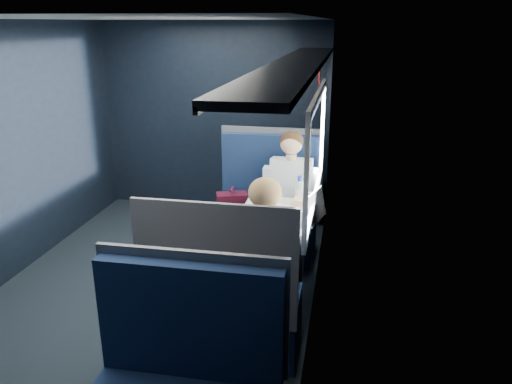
% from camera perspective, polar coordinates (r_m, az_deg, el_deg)
% --- Properties ---
extents(ground, '(2.80, 4.20, 0.01)m').
position_cam_1_polar(ground, '(4.72, -10.99, -10.39)').
color(ground, black).
extents(room_shell, '(3.00, 4.40, 2.40)m').
position_cam_1_polar(room_shell, '(4.20, -11.94, 7.53)').
color(room_shell, black).
rests_on(room_shell, ground).
extents(table, '(0.62, 1.00, 0.74)m').
position_cam_1_polar(table, '(4.18, 1.79, -3.83)').
color(table, '#54565E').
rests_on(table, ground).
extents(seat_bay_near, '(1.04, 0.62, 1.26)m').
position_cam_1_polar(seat_bay_near, '(5.09, 1.10, -2.51)').
color(seat_bay_near, '#0D1B3C').
rests_on(seat_bay_near, ground).
extents(seat_bay_far, '(1.04, 0.62, 1.26)m').
position_cam_1_polar(seat_bay_far, '(3.56, -3.44, -12.70)').
color(seat_bay_far, '#0D1B3C').
rests_on(seat_bay_far, ground).
extents(seat_row_front, '(1.04, 0.51, 1.16)m').
position_cam_1_polar(seat_row_front, '(5.96, 2.67, 0.59)').
color(seat_row_front, '#0D1B3C').
rests_on(seat_row_front, ground).
extents(man, '(0.53, 0.56, 1.32)m').
position_cam_1_polar(man, '(4.80, 3.87, -0.11)').
color(man, black).
rests_on(man, ground).
extents(woman, '(0.53, 0.56, 1.32)m').
position_cam_1_polar(woman, '(3.50, 1.12, -7.31)').
color(woman, black).
rests_on(woman, ground).
extents(papers, '(0.71, 0.88, 0.01)m').
position_cam_1_polar(papers, '(4.10, 1.15, -3.08)').
color(papers, white).
rests_on(papers, table).
extents(laptop, '(0.35, 0.40, 0.26)m').
position_cam_1_polar(laptop, '(4.03, 5.92, -2.53)').
color(laptop, silver).
rests_on(laptop, table).
extents(bottle_small, '(0.07, 0.07, 0.24)m').
position_cam_1_polar(bottle_small, '(4.46, 5.00, 0.16)').
color(bottle_small, silver).
rests_on(bottle_small, table).
extents(cup, '(0.06, 0.06, 0.08)m').
position_cam_1_polar(cup, '(4.51, 6.27, -0.57)').
color(cup, white).
rests_on(cup, table).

